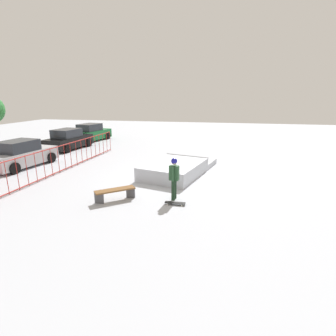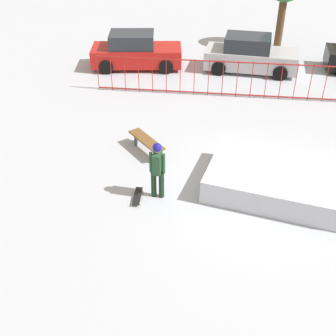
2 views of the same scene
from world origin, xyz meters
The scene contains 9 objects.
ground_plane centered at (0.00, 0.00, 0.00)m, with size 60.00×60.00×0.00m, color #B2B7C1.
skate_ramp centered at (0.98, -0.03, 0.32)m, with size 5.87×3.84×0.74m.
skater centered at (-2.72, -0.53, 1.01)m, with size 0.44×0.40×1.73m.
skateboard centered at (-3.27, -0.68, 0.08)m, with size 0.27×0.80×0.09m.
perimeter_fence centered at (0.00, 6.31, 0.77)m, with size 12.00×0.47×1.50m.
park_bench centered at (-3.34, 1.76, 0.36)m, with size 1.33×1.49×0.48m.
parked_car_silver centered at (0.42, 9.24, 0.72)m, with size 4.28×2.31×1.60m.
parked_car_black centered at (5.93, 9.59, 0.72)m, with size 4.26×2.27×1.60m.
parked_car_green centered at (9.94, 9.77, 0.72)m, with size 4.34×2.48×1.60m.
Camera 1 is at (-12.56, -2.36, 4.08)m, focal length 28.01 mm.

